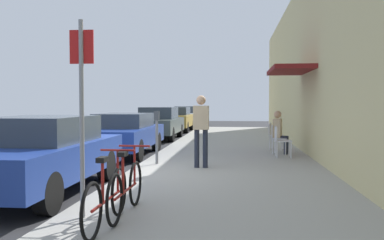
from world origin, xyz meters
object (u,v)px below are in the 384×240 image
Objects in this scene: bicycle_1 at (126,189)px; pedestrian_standing at (201,125)px; parked_car_2 at (159,123)px; cafe_chair_2 at (274,134)px; seated_patron_1 at (279,131)px; parked_car_1 at (123,133)px; parked_car_0 at (41,154)px; cafe_chair_1 at (277,137)px; parked_car_3 at (176,119)px; parked_car_4 at (187,116)px; street_sign at (82,103)px; bicycle_0 at (107,198)px; cafe_chair_0 at (280,139)px; parking_meter at (157,133)px.

pedestrian_standing is at bearing 81.10° from bicycle_1.
parked_car_2 reaches higher than cafe_chair_2.
parked_car_2 is 3.41× the size of seated_patron_1.
bicycle_1 is (2.04, -7.20, -0.22)m from parked_car_1.
parked_car_0 is 7.26m from cafe_chair_1.
parked_car_3 is at bearing 115.22° from cafe_chair_2.
seated_patron_1 reaches higher than bicycle_1.
pedestrian_standing is at bearing -82.16° from parked_car_4.
bicycle_1 is at bearing 18.59° from street_sign.
bicycle_0 is at bearing -107.50° from cafe_chair_2.
cafe_chair_0 is at bearing -68.58° from parked_car_3.
parking_meter reaches higher than parked_car_4.
seated_patron_1 is at bearing 36.98° from parking_meter.
parked_car_1 is 4.81m from seated_patron_1.
bicycle_1 is (2.04, -1.69, -0.24)m from parked_car_0.
parked_car_2 is 8.59m from parking_meter.
parked_car_3 is 5.06× the size of cafe_chair_2.
parked_car_4 is at bearing 105.94° from cafe_chair_1.
parked_car_0 is at bearing -90.00° from parked_car_1.
parked_car_1 is 5.06× the size of cafe_chair_0.
parked_car_1 is 5.95m from parked_car_2.
seated_patron_1 reaches higher than parked_car_0.
bicycle_1 reaches higher than cafe_chair_1.
street_sign reaches higher than bicycle_1.
cafe_chair_0 is (4.75, -0.88, -0.07)m from parked_car_1.
parked_car_1 is at bearing 132.17° from pedestrian_standing.
street_sign is 1.29m from bicycle_1.
cafe_chair_0 is at bearing -55.18° from parked_car_2.
parked_car_4 is at bearing 105.19° from cafe_chair_0.
seated_patron_1 is at bearing 65.69° from street_sign.
cafe_chair_2 is at bearing 69.07° from street_sign.
parking_meter reaches higher than parked_car_3.
parked_car_2 reaches higher than cafe_chair_0.
street_sign is at bearing -113.88° from cafe_chair_1.
parked_car_0 is 2.59× the size of pedestrian_standing.
seated_patron_1 reaches higher than parked_car_1.
parking_meter is at bearing -58.19° from parked_car_1.
parked_car_0 is at bearing -131.36° from seated_patron_1.
parked_car_4 is at bearing 90.00° from parked_car_0.
parked_car_2 is at bearing 106.81° from pedestrian_standing.
parked_car_0 is at bearing -90.00° from parked_car_2.
bicycle_0 is (1.95, -7.76, -0.22)m from parked_car_1.
pedestrian_standing is (-2.12, -2.94, 0.30)m from seated_patron_1.
bicycle_0 is (1.95, -18.99, -0.26)m from parked_car_3.
seated_patron_1 reaches higher than cafe_chair_0.
parked_car_3 is 2.59× the size of pedestrian_standing.
pedestrian_standing is at bearing -22.71° from parking_meter.
pedestrian_standing reaches higher than parked_car_4.
parked_car_3 is at bearing 113.13° from seated_patron_1.
bicycle_1 is 1.97× the size of cafe_chair_0.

